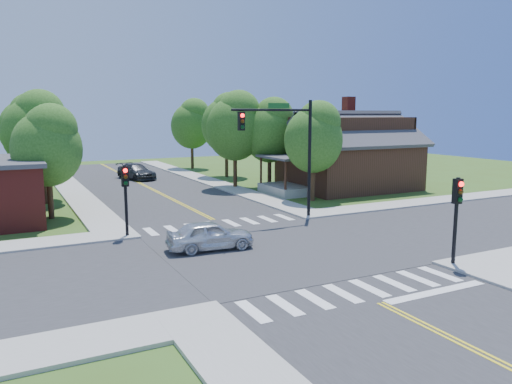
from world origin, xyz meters
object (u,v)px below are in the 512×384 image
signal_pole_se (457,205)px  car_dgrey (136,172)px  signal_pole_nw (125,187)px  car_silver (210,236)px  signal_mast_ne (286,140)px  house_ne (348,150)px

signal_pole_se → car_dgrey: signal_pole_se is taller
signal_pole_nw → signal_pole_se: bearing=-45.0°
car_silver → car_dgrey: car_dgrey is taller
signal_mast_ne → car_dgrey: 23.37m
house_ne → car_silver: 22.06m
signal_pole_nw → car_silver: size_ratio=0.90×
signal_pole_se → house_ne: 22.03m
signal_mast_ne → house_ne: size_ratio=0.55×
signal_pole_nw → car_silver: signal_pole_nw is taller
signal_pole_nw → house_ne: size_ratio=0.29×
house_ne → signal_pole_se: bearing=-115.6°
signal_pole_se → car_silver: bearing=139.5°
house_ne → car_dgrey: 20.52m
signal_pole_se → car_silver: size_ratio=0.90×
signal_pole_nw → car_dgrey: 23.61m
car_dgrey → signal_pole_se: bearing=-96.9°
signal_pole_nw → car_dgrey: size_ratio=0.69×
car_dgrey → house_ne: bearing=-59.4°
car_silver → car_dgrey: 27.09m
house_ne → car_dgrey: (-14.69, 14.09, -2.59)m
signal_pole_se → car_dgrey: bearing=98.7°
house_ne → car_silver: bearing=-144.1°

